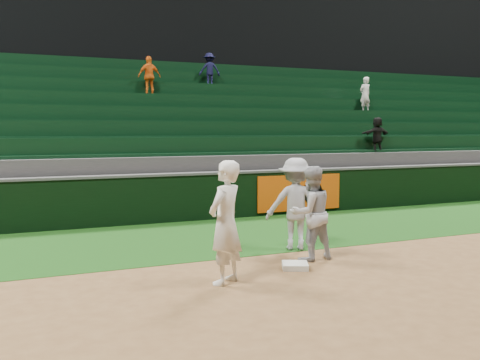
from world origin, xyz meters
The scene contains 9 objects.
ground centered at (0.00, 0.00, 0.00)m, with size 70.00×70.00×0.00m, color brown.
foul_grass centered at (0.00, 3.00, 0.00)m, with size 36.00×4.20×0.01m, color #0F350D.
upper_deck centered at (0.00, 17.45, 6.00)m, with size 40.00×12.00×12.00m, color black.
first_base centered at (-0.04, -0.18, 0.05)m, with size 0.43×0.43×0.10m, color silver.
first_baseman centered at (-1.45, -0.53, 0.95)m, with size 0.69×0.45×1.90m, color white.
baserunner centered at (0.52, 0.26, 0.85)m, with size 0.83×0.65×1.71m, color #A8AAB3.
base_coach centered at (0.68, 1.10, 0.91)m, with size 1.16×0.67×1.80m, color #9B9EA8.
field_wall centered at (0.03, 5.20, 0.63)m, with size 36.00×0.45×1.25m.
stadium_seating centered at (0.00, 8.97, 1.70)m, with size 36.00×5.95×5.08m.
Camera 1 is at (-4.42, -7.99, 2.34)m, focal length 40.00 mm.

